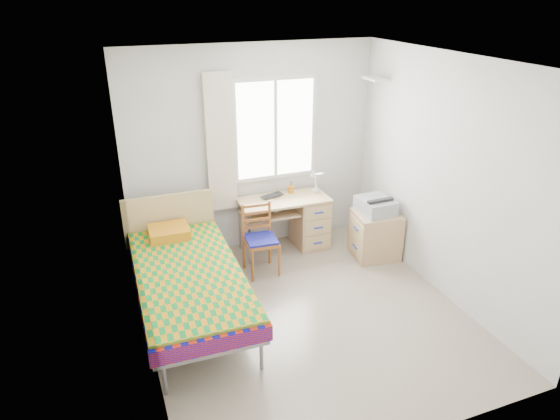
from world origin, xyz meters
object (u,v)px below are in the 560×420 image
object	(u,v)px
bed	(187,274)
chair	(260,235)
desk	(305,218)
printer	(375,205)
cabinet	(375,235)

from	to	relation	value
bed	chair	world-z (taller)	bed
desk	printer	size ratio (longest dim) A/B	2.54
desk	chair	size ratio (longest dim) A/B	1.34
cabinet	desk	bearing A→B (deg)	147.94
chair	printer	distance (m)	1.49
desk	printer	bearing A→B (deg)	-37.26
cabinet	printer	size ratio (longest dim) A/B	1.35
desk	chair	distance (m)	0.87
chair	cabinet	bearing A→B (deg)	-2.74
chair	cabinet	xyz separation A→B (m)	(1.47, -0.19, -0.18)
desk	printer	world-z (taller)	printer
bed	printer	distance (m)	2.50
bed	desk	xyz separation A→B (m)	(1.75, 0.97, -0.08)
desk	printer	distance (m)	0.95
chair	desk	bearing A→B (deg)	32.67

